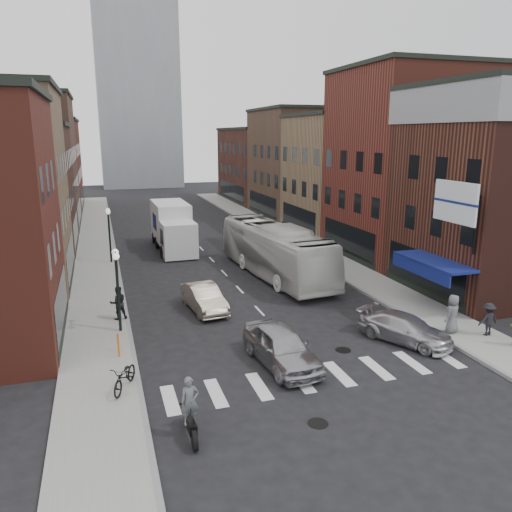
{
  "coord_description": "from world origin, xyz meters",
  "views": [
    {
      "loc": [
        -7.94,
        -19.53,
        9.41
      ],
      "look_at": [
        -0.14,
        5.21,
        3.05
      ],
      "focal_mm": 35.0,
      "sensor_mm": 36.0,
      "label": 1
    }
  ],
  "objects": [
    {
      "name": "crosswalk_stripes",
      "position": [
        0.0,
        -3.0,
        0.0
      ],
      "size": [
        12.0,
        2.2,
        0.01
      ],
      "primitive_type": "cube",
      "color": "silver",
      "rests_on": "ground"
    },
    {
      "name": "bldg_left_mid_b",
      "position": [
        -14.99,
        24.0,
        5.15
      ],
      "size": [
        10.3,
        10.2,
        10.3
      ],
      "color": "#3F1D16",
      "rests_on": "ground"
    },
    {
      "name": "streetlamp_far",
      "position": [
        -7.4,
        18.0,
        2.91
      ],
      "size": [
        0.32,
        1.22,
        4.11
      ],
      "color": "black",
      "rests_on": "ground"
    },
    {
      "name": "motorcycle_rider",
      "position": [
        -5.69,
        -5.52,
        0.99
      ],
      "size": [
        0.58,
        2.07,
        2.11
      ],
      "rotation": [
        0.0,
        0.0,
        0.02
      ],
      "color": "black",
      "rests_on": "ground"
    },
    {
      "name": "curb_car",
      "position": [
        5.16,
        -1.0,
        0.65
      ],
      "size": [
        3.68,
        4.78,
        1.29
      ],
      "primitive_type": "imported",
      "rotation": [
        0.0,
        0.0,
        0.49
      ],
      "color": "silver",
      "rests_on": "ground"
    },
    {
      "name": "bldg_right_corner",
      "position": [
        14.99,
        4.5,
        6.15
      ],
      "size": [
        10.3,
        9.2,
        12.3
      ],
      "color": "#3F1D16",
      "rests_on": "ground"
    },
    {
      "name": "ped_right_c",
      "position": [
        7.74,
        -1.01,
        1.09
      ],
      "size": [
        1.08,
        0.9,
        1.88
      ],
      "primitive_type": "imported",
      "rotation": [
        0.0,
        0.0,
        3.54
      ],
      "color": "slate",
      "rests_on": "sidewalk_right"
    },
    {
      "name": "transit_bus",
      "position": [
        3.15,
        11.35,
        1.77
      ],
      "size": [
        4.18,
        12.95,
        3.55
      ],
      "primitive_type": "imported",
      "rotation": [
        0.0,
        0.0,
        0.1
      ],
      "color": "silver",
      "rests_on": "ground"
    },
    {
      "name": "box_truck",
      "position": [
        -2.28,
        21.36,
        1.89
      ],
      "size": [
        2.78,
        8.81,
        3.82
      ],
      "rotation": [
        0.0,
        0.0,
        0.01
      ],
      "color": "silver",
      "rests_on": "ground"
    },
    {
      "name": "bldg_left_far_a",
      "position": [
        -14.99,
        35.0,
        6.65
      ],
      "size": [
        10.3,
        12.2,
        13.3
      ],
      "color": "brown",
      "rests_on": "ground"
    },
    {
      "name": "bike_rack",
      "position": [
        -7.6,
        1.3,
        0.55
      ],
      "size": [
        0.08,
        0.68,
        0.8
      ],
      "color": "#D8590C",
      "rests_on": "sidewalk_left"
    },
    {
      "name": "ped_right_a",
      "position": [
        9.13,
        -1.78,
        0.94
      ],
      "size": [
        1.03,
        0.53,
        1.58
      ],
      "primitive_type": "imported",
      "rotation": [
        0.0,
        0.0,
        3.16
      ],
      "color": "black",
      "rests_on": "sidewalk_right"
    },
    {
      "name": "sidewalk_left",
      "position": [
        -8.5,
        22.0,
        0.07
      ],
      "size": [
        3.0,
        74.0,
        0.15
      ],
      "primitive_type": "cube",
      "color": "gray",
      "rests_on": "ground"
    },
    {
      "name": "bldg_left_far_b",
      "position": [
        -14.99,
        49.0,
        5.65
      ],
      "size": [
        10.3,
        16.2,
        11.3
      ],
      "color": "maroon",
      "rests_on": "ground"
    },
    {
      "name": "sedan_left_near",
      "position": [
        -1.15,
        -1.5,
        0.81
      ],
      "size": [
        2.42,
        4.94,
        1.62
      ],
      "primitive_type": "imported",
      "rotation": [
        0.0,
        0.0,
        0.11
      ],
      "color": "#A9A8AD",
      "rests_on": "ground"
    },
    {
      "name": "ground",
      "position": [
        0.0,
        0.0,
        0.0
      ],
      "size": [
        160.0,
        160.0,
        0.0
      ],
      "primitive_type": "plane",
      "color": "black",
      "rests_on": "ground"
    },
    {
      "name": "curb_right",
      "position": [
        7.0,
        22.0,
        0.0
      ],
      "size": [
        0.2,
        74.0,
        0.16
      ],
      "primitive_type": "cube",
      "color": "gray",
      "rests_on": "ground"
    },
    {
      "name": "billboard_sign",
      "position": [
        8.59,
        0.5,
        6.13
      ],
      "size": [
        1.52,
        3.0,
        3.7
      ],
      "color": "black",
      "rests_on": "ground"
    },
    {
      "name": "awning_blue",
      "position": [
        8.93,
        2.5,
        2.63
      ],
      "size": [
        1.8,
        5.0,
        0.78
      ],
      "color": "navy",
      "rests_on": "ground"
    },
    {
      "name": "streetlamp_near",
      "position": [
        -7.4,
        4.0,
        2.91
      ],
      "size": [
        0.32,
        1.22,
        4.11
      ],
      "color": "black",
      "rests_on": "ground"
    },
    {
      "name": "parked_bicycle",
      "position": [
        -7.5,
        -1.95,
        0.66
      ],
      "size": [
        1.43,
        2.05,
        1.02
      ],
      "primitive_type": "imported",
      "rotation": [
        0.0,
        0.0,
        -0.43
      ],
      "color": "black",
      "rests_on": "sidewalk_left"
    },
    {
      "name": "ped_left_solo",
      "position": [
        -7.4,
        5.63,
        1.02
      ],
      "size": [
        0.92,
        0.63,
        1.74
      ],
      "primitive_type": "imported",
      "rotation": [
        0.0,
        0.0,
        3.32
      ],
      "color": "black",
      "rests_on": "sidewalk_left"
    },
    {
      "name": "bldg_right_mid_b",
      "position": [
        14.99,
        24.0,
        5.65
      ],
      "size": [
        10.3,
        10.2,
        11.3
      ],
      "color": "#876B4A",
      "rests_on": "ground"
    },
    {
      "name": "sidewalk_right",
      "position": [
        8.5,
        22.0,
        0.07
      ],
      "size": [
        3.0,
        74.0,
        0.15
      ],
      "primitive_type": "cube",
      "color": "gray",
      "rests_on": "ground"
    },
    {
      "name": "distant_tower",
      "position": [
        0.0,
        78.0,
        25.0
      ],
      "size": [
        14.0,
        14.0,
        50.0
      ],
      "primitive_type": "cube",
      "color": "#9399A0",
      "rests_on": "ground"
    },
    {
      "name": "bldg_right_far_b",
      "position": [
        14.99,
        49.0,
        5.15
      ],
      "size": [
        10.3,
        16.2,
        10.3
      ],
      "color": "#3F1D16",
      "rests_on": "ground"
    },
    {
      "name": "bldg_right_mid_a",
      "position": [
        15.0,
        14.0,
        7.15
      ],
      "size": [
        10.3,
        10.2,
        14.3
      ],
      "color": "maroon",
      "rests_on": "ground"
    },
    {
      "name": "sedan_left_far",
      "position": [
        -2.86,
        6.0,
        0.71
      ],
      "size": [
        1.97,
        4.44,
        1.42
      ],
      "primitive_type": "imported",
      "rotation": [
        0.0,
        0.0,
        0.11
      ],
      "color": "beige",
      "rests_on": "ground"
    },
    {
      "name": "curb_left",
      "position": [
        -7.0,
        22.0,
        0.0
      ],
      "size": [
        0.2,
        74.0,
        0.16
      ],
      "primitive_type": "cube",
      "color": "gray",
      "rests_on": "ground"
    },
    {
      "name": "bldg_right_far_a",
      "position": [
        14.99,
        35.0,
        6.15
      ],
      "size": [
        10.3,
        12.2,
        12.3
      ],
      "color": "brown",
      "rests_on": "ground"
    }
  ]
}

